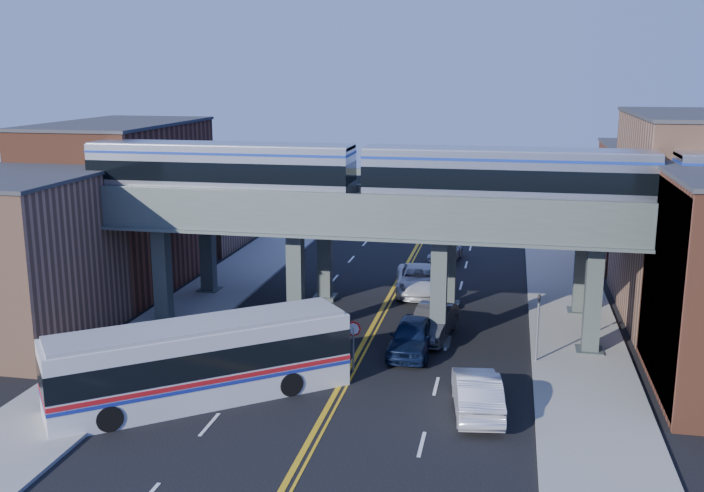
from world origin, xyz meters
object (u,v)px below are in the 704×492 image
at_px(car_lane_a, 412,336).
at_px(car_lane_b, 433,322).
at_px(car_lane_c, 419,280).
at_px(transit_bus, 201,363).
at_px(transit_train, 506,178).
at_px(car_lane_d, 445,252).
at_px(stop_sign, 353,338).
at_px(traffic_signal, 538,320).
at_px(car_parked_curb, 477,392).

relative_size(car_lane_a, car_lane_b, 0.99).
bearing_deg(car_lane_c, transit_bus, -118.19).
bearing_deg(transit_train, car_lane_c, 119.64).
height_order(car_lane_a, car_lane_b, car_lane_a).
xyz_separation_m(transit_bus, car_lane_a, (8.57, 7.90, -0.88)).
bearing_deg(transit_bus, car_lane_d, 35.25).
xyz_separation_m(stop_sign, car_lane_b, (3.34, 5.87, -0.86)).
bearing_deg(traffic_signal, stop_sign, -161.37).
bearing_deg(car_lane_a, stop_sign, -125.91).
relative_size(car_lane_c, car_lane_d, 1.23).
distance_m(transit_bus, car_parked_curb, 12.35).
relative_size(stop_sign, traffic_signal, 0.64).
height_order(stop_sign, car_lane_c, stop_sign).
distance_m(car_lane_c, car_parked_curb, 18.77).
xyz_separation_m(car_lane_c, car_lane_d, (1.02, 9.17, -0.13)).
relative_size(transit_bus, car_parked_curb, 2.26).
distance_m(transit_train, car_lane_a, 9.60).
relative_size(stop_sign, car_parked_curb, 0.48).
bearing_deg(car_parked_curb, transit_bus, -2.18).
bearing_deg(car_lane_a, car_lane_d, 91.66).
bearing_deg(stop_sign, car_lane_d, 83.99).
relative_size(transit_train, car_lane_a, 8.52).
bearing_deg(transit_bus, car_lane_a, 4.65).
height_order(stop_sign, car_lane_d, stop_sign).
relative_size(transit_train, stop_sign, 17.39).
height_order(transit_bus, car_lane_c, transit_bus).
xyz_separation_m(car_lane_d, car_parked_curb, (3.68, -27.35, 0.15)).
bearing_deg(car_parked_curb, car_lane_a, -68.85).
distance_m(car_lane_a, car_lane_b, 2.75).
bearing_deg(car_lane_d, car_parked_curb, -76.68).
distance_m(traffic_signal, car_parked_curb, 7.15).
height_order(traffic_signal, car_parked_curb, traffic_signal).
bearing_deg(traffic_signal, car_lane_d, 107.00).
relative_size(stop_sign, transit_bus, 0.21).
xyz_separation_m(transit_bus, car_lane_b, (9.40, 10.51, -0.89)).
relative_size(stop_sign, car_lane_c, 0.41).
bearing_deg(car_parked_curb, stop_sign, -36.88).
bearing_deg(car_lane_c, car_lane_b, -85.08).
distance_m(car_lane_a, car_lane_c, 11.50).
height_order(transit_bus, car_lane_a, transit_bus).
height_order(stop_sign, traffic_signal, traffic_signal).
bearing_deg(transit_bus, car_lane_c, 30.64).
bearing_deg(stop_sign, transit_bus, -142.55).
relative_size(car_lane_b, car_lane_d, 1.04).
bearing_deg(car_lane_c, car_parked_curb, -82.34).
bearing_deg(car_lane_d, transit_bus, -101.09).
bearing_deg(car_lane_a, transit_train, 22.85).
xyz_separation_m(traffic_signal, car_lane_a, (-6.40, 0.25, -1.39)).
distance_m(transit_bus, car_lane_c, 20.80).
xyz_separation_m(car_lane_c, car_parked_curb, (4.70, -18.18, 0.02)).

